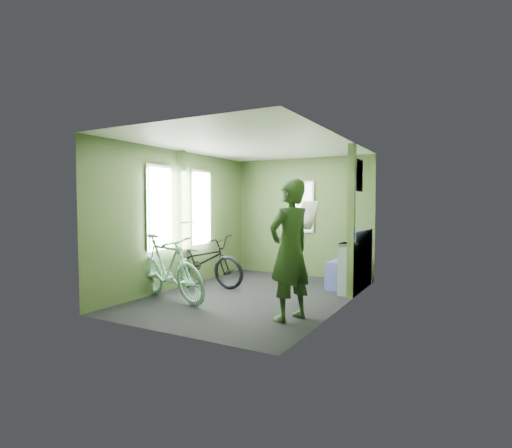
{
  "coord_description": "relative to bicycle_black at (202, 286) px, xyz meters",
  "views": [
    {
      "loc": [
        2.95,
        -5.3,
        1.42
      ],
      "look_at": [
        0.0,
        0.1,
        1.1
      ],
      "focal_mm": 28.0,
      "sensor_mm": 36.0,
      "label": 1
    }
  ],
  "objects": [
    {
      "name": "room",
      "position": [
        1.08,
        -0.17,
        1.44
      ],
      "size": [
        4.0,
        4.02,
        2.31
      ],
      "color": "black",
      "rests_on": "ground"
    },
    {
      "name": "bicycle_black",
      "position": [
        0.0,
        0.0,
        0.0
      ],
      "size": [
        1.68,
        0.71,
        0.93
      ],
      "primitive_type": "imported",
      "rotation": [
        0.0,
        -0.1,
        1.55
      ],
      "color": "black",
      "rests_on": "ground"
    },
    {
      "name": "bicycle_mint",
      "position": [
        0.2,
        -1.09,
        0.0
      ],
      "size": [
        1.75,
        1.05,
        1.05
      ],
      "primitive_type": "imported",
      "rotation": [
        0.0,
        -0.17,
        1.29
      ],
      "color": "#9AE6CD",
      "rests_on": "ground"
    },
    {
      "name": "passenger",
      "position": [
        2.13,
        -1.11,
        0.86
      ],
      "size": [
        0.61,
        0.77,
        1.71
      ],
      "rotation": [
        0.0,
        0.0,
        -1.95
      ],
      "color": "#314C29",
      "rests_on": "ground"
    },
    {
      "name": "waste_box",
      "position": [
        2.38,
        0.57,
        0.4
      ],
      "size": [
        0.24,
        0.33,
        0.8
      ],
      "primitive_type": "cube",
      "color": "gray",
      "rests_on": "ground"
    },
    {
      "name": "bench_seat",
      "position": [
        2.27,
        1.13,
        0.29
      ],
      "size": [
        0.56,
        0.95,
        0.97
      ],
      "rotation": [
        0.0,
        0.0,
        -0.06
      ],
      "color": "navy",
      "rests_on": "ground"
    }
  ]
}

